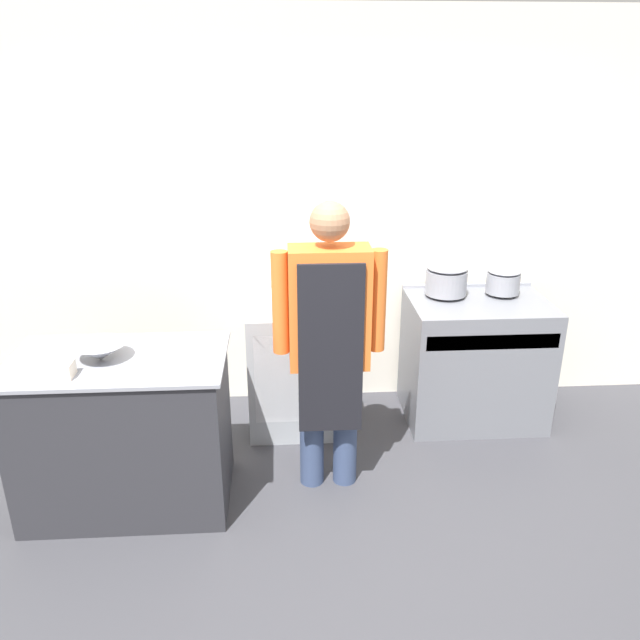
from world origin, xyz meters
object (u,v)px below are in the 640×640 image
person_cook (329,335)px  mixing_bowl (100,351)px  stove (474,360)px  plastic_tub (62,370)px  stock_pot (446,279)px  sauce_pot (503,280)px  fridge_unit (293,363)px

person_cook → mixing_bowl: person_cook is taller
stove → plastic_tub: size_ratio=8.49×
stove → mixing_bowl: 2.47m
stove → plastic_tub: (-2.41, -1.01, 0.49)m
person_cook → mixing_bowl: 1.21m
stove → stock_pot: 0.61m
mixing_bowl → stock_pot: bearing=24.2°
stove → sauce_pot: 0.58m
person_cook → stock_pot: person_cook is taller
plastic_tub → stock_pot: stock_pot is taller
plastic_tub → sauce_pot: size_ratio=0.48×
stove → mixing_bowl: size_ratio=3.29×
sauce_pot → person_cook: bearing=-146.4°
fridge_unit → stock_pot: bearing=5.1°
fridge_unit → stock_pot: size_ratio=3.12×
fridge_unit → mixing_bowl: 1.41m
plastic_tub → stock_pot: bearing=27.0°
plastic_tub → sauce_pot: (2.60, 1.12, 0.05)m
sauce_pot → mixing_bowl: bearing=-159.4°
stove → stock_pot: size_ratio=3.33×
stock_pot → stove: bearing=-29.1°
person_cook → stock_pot: bearing=44.1°
stock_pot → fridge_unit: bearing=-174.9°
person_cook → mixing_bowl: size_ratio=5.97×
stock_pot → mixing_bowl: bearing=-155.8°
stove → sauce_pot: (0.19, 0.12, 0.54)m
person_cook → stock_pot: 1.20m
fridge_unit → sauce_pot: sauce_pot is taller
fridge_unit → person_cook: bearing=-75.7°
fridge_unit → sauce_pot: (1.44, 0.09, 0.54)m
person_cook → plastic_tub: bearing=-167.7°
fridge_unit → stove: bearing=-1.0°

